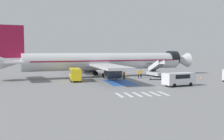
% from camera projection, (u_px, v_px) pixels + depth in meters
% --- Properties ---
extents(ground_plane, '(600.00, 600.00, 0.00)m').
position_uv_depth(ground_plane, '(105.00, 77.00, 56.62)').
color(ground_plane, slate).
extents(apron_leadline_yellow, '(78.56, 14.12, 0.01)m').
position_uv_depth(apron_leadline_yellow, '(107.00, 77.00, 57.63)').
color(apron_leadline_yellow, gold).
rests_on(apron_leadline_yellow, ground_plane).
extents(apron_stand_patch_blue, '(4.62, 10.10, 0.01)m').
position_uv_depth(apron_stand_patch_blue, '(120.00, 82.00, 46.85)').
color(apron_stand_patch_blue, '#2856A8').
rests_on(apron_stand_patch_blue, ground_plane).
extents(apron_walkway_bar_0, '(0.44, 3.60, 0.01)m').
position_uv_depth(apron_walkway_bar_0, '(119.00, 95.00, 33.06)').
color(apron_walkway_bar_0, silver).
rests_on(apron_walkway_bar_0, ground_plane).
extents(apron_walkway_bar_1, '(0.44, 3.60, 0.01)m').
position_uv_depth(apron_walkway_bar_1, '(128.00, 95.00, 33.33)').
color(apron_walkway_bar_1, silver).
rests_on(apron_walkway_bar_1, ground_plane).
extents(apron_walkway_bar_2, '(0.44, 3.60, 0.01)m').
position_uv_depth(apron_walkway_bar_2, '(137.00, 94.00, 33.60)').
color(apron_walkway_bar_2, silver).
rests_on(apron_walkway_bar_2, ground_plane).
extents(apron_walkway_bar_3, '(0.44, 3.60, 0.01)m').
position_uv_depth(apron_walkway_bar_3, '(146.00, 94.00, 33.87)').
color(apron_walkway_bar_3, silver).
rests_on(apron_walkway_bar_3, ground_plane).
extents(apron_walkway_bar_4, '(0.44, 3.60, 0.01)m').
position_uv_depth(apron_walkway_bar_4, '(155.00, 94.00, 34.14)').
color(apron_walkway_bar_4, silver).
rests_on(apron_walkway_bar_4, ground_plane).
extents(apron_walkway_bar_5, '(0.44, 3.60, 0.01)m').
position_uv_depth(apron_walkway_bar_5, '(163.00, 93.00, 34.41)').
color(apron_walkway_bar_5, silver).
rests_on(apron_walkway_bar_5, ground_plane).
extents(airliner, '(45.16, 35.62, 10.51)m').
position_uv_depth(airliner, '(104.00, 62.00, 57.12)').
color(airliner, silver).
rests_on(airliner, ground_plane).
extents(boarding_stairs_forward, '(3.00, 5.49, 3.71)m').
position_uv_depth(boarding_stairs_forward, '(156.00, 72.00, 57.40)').
color(boarding_stairs_forward, '#ADB2BA').
rests_on(boarding_stairs_forward, ground_plane).
extents(fuel_tanker, '(9.54, 3.58, 3.59)m').
position_uv_depth(fuel_tanker, '(75.00, 63.00, 82.13)').
color(fuel_tanker, '#38383D').
rests_on(fuel_tanker, ground_plane).
extents(service_van_0, '(1.91, 5.61, 2.37)m').
position_uv_depth(service_van_0, '(75.00, 74.00, 48.63)').
color(service_van_0, yellow).
rests_on(service_van_0, ground_plane).
extents(service_van_2, '(5.46, 3.08, 2.11)m').
position_uv_depth(service_van_2, '(179.00, 78.00, 41.55)').
color(service_van_2, silver).
rests_on(service_van_2, ground_plane).
extents(baggage_cart, '(2.90, 2.11, 0.87)m').
position_uv_depth(baggage_cart, '(156.00, 78.00, 51.36)').
color(baggage_cart, gray).
rests_on(baggage_cart, ground_plane).
extents(ground_crew_0, '(0.46, 0.48, 1.61)m').
position_uv_depth(ground_crew_0, '(124.00, 75.00, 52.02)').
color(ground_crew_0, black).
rests_on(ground_crew_0, ground_plane).
extents(ground_crew_1, '(0.29, 0.46, 1.72)m').
position_uv_depth(ground_crew_1, '(139.00, 74.00, 53.71)').
color(ground_crew_1, black).
rests_on(ground_crew_1, ground_plane).
extents(ground_crew_2, '(0.35, 0.48, 1.88)m').
position_uv_depth(ground_crew_2, '(117.00, 74.00, 51.78)').
color(ground_crew_2, '#2D2D33').
rests_on(ground_crew_2, ground_plane).
extents(ground_crew_3, '(0.44, 0.26, 1.68)m').
position_uv_depth(ground_crew_3, '(141.00, 73.00, 55.40)').
color(ground_crew_3, '#191E38').
rests_on(ground_crew_3, ground_plane).
extents(traffic_cone_0, '(0.43, 0.43, 0.48)m').
position_uv_depth(traffic_cone_0, '(201.00, 77.00, 53.53)').
color(traffic_cone_0, orange).
rests_on(traffic_cone_0, ground_plane).
extents(traffic_cone_1, '(0.56, 0.56, 0.63)m').
position_uv_depth(traffic_cone_1, '(180.00, 76.00, 55.15)').
color(traffic_cone_1, orange).
rests_on(traffic_cone_1, ground_plane).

